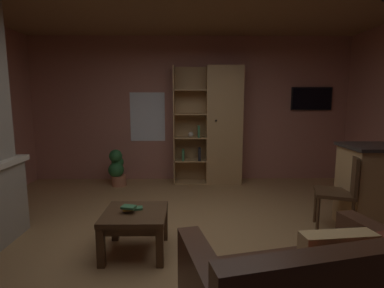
{
  "coord_description": "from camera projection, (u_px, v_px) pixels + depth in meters",
  "views": [
    {
      "loc": [
        -0.05,
        -3.03,
        1.57
      ],
      "look_at": [
        0.0,
        0.4,
        1.05
      ],
      "focal_mm": 28.05,
      "sensor_mm": 36.0,
      "label": 1
    }
  ],
  "objects": [
    {
      "name": "table_book_1",
      "position": [
        128.0,
        209.0,
        3.02
      ],
      "size": [
        0.12,
        0.11,
        0.03
      ],
      "primitive_type": "cube",
      "rotation": [
        0.0,
        0.0,
        0.21
      ],
      "color": "gold",
      "rests_on": "coffee_table"
    },
    {
      "name": "coffee_table",
      "position": [
        135.0,
        220.0,
        3.05
      ],
      "size": [
        0.63,
        0.63,
        0.44
      ],
      "color": "#4C331E",
      "rests_on": "ground"
    },
    {
      "name": "wall_back",
      "position": [
        190.0,
        110.0,
        5.77
      ],
      "size": [
        6.15,
        0.06,
        2.72
      ],
      "primitive_type": "cube",
      "color": "#AD7060",
      "rests_on": "ground"
    },
    {
      "name": "table_book_0",
      "position": [
        138.0,
        208.0,
        3.1
      ],
      "size": [
        0.12,
        0.1,
        0.02
      ],
      "primitive_type": "cube",
      "rotation": [
        0.0,
        0.0,
        0.2
      ],
      "color": "#387247",
      "rests_on": "coffee_table"
    },
    {
      "name": "potted_floor_plant",
      "position": [
        117.0,
        168.0,
        5.41
      ],
      "size": [
        0.31,
        0.3,
        0.67
      ],
      "color": "#B77051",
      "rests_on": "ground"
    },
    {
      "name": "table_book_2",
      "position": [
        129.0,
        207.0,
        2.99
      ],
      "size": [
        0.16,
        0.13,
        0.02
      ],
      "primitive_type": "cube",
      "rotation": [
        0.0,
        0.0,
        -0.26
      ],
      "color": "#387247",
      "rests_on": "coffee_table"
    },
    {
      "name": "wall_mounted_tv",
      "position": [
        311.0,
        99.0,
        5.71
      ],
      "size": [
        0.77,
        0.06,
        0.43
      ],
      "color": "black"
    },
    {
      "name": "window_pane_back",
      "position": [
        148.0,
        117.0,
        5.75
      ],
      "size": [
        0.66,
        0.01,
        0.93
      ],
      "primitive_type": "cube",
      "color": "white"
    },
    {
      "name": "dining_chair",
      "position": [
        342.0,
        188.0,
        3.53
      ],
      "size": [
        0.53,
        0.53,
        0.92
      ],
      "color": "#4C331E",
      "rests_on": "ground"
    },
    {
      "name": "bookshelf_cabinet",
      "position": [
        219.0,
        126.0,
        5.56
      ],
      "size": [
        1.26,
        0.41,
        2.15
      ],
      "color": "tan",
      "rests_on": "ground"
    },
    {
      "name": "floor",
      "position": [
        192.0,
        247.0,
        3.23
      ],
      "size": [
        6.03,
        5.49,
        0.02
      ],
      "primitive_type": "cube",
      "color": "#A37A4C",
      "rests_on": "ground"
    }
  ]
}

